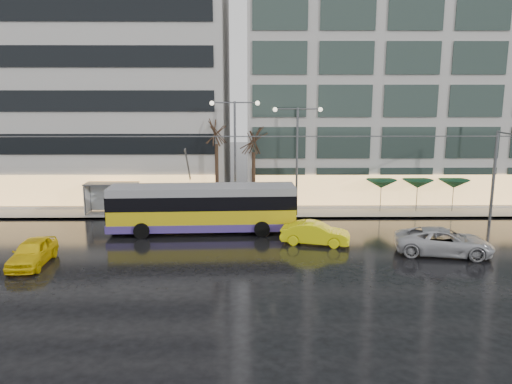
{
  "coord_description": "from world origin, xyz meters",
  "views": [
    {
      "loc": [
        3.26,
        -29.17,
        9.92
      ],
      "look_at": [
        3.63,
        5.0,
        3.0
      ],
      "focal_mm": 35.0,
      "sensor_mm": 36.0,
      "label": 1
    }
  ],
  "objects_px": {
    "trolleybus": "(203,210)",
    "bus_shelter": "(108,191)",
    "street_lamp_near": "(235,141)",
    "taxi_a": "(32,252)"
  },
  "relations": [
    {
      "from": "bus_shelter",
      "to": "taxi_a",
      "type": "height_order",
      "value": "bus_shelter"
    },
    {
      "from": "street_lamp_near",
      "to": "taxi_a",
      "type": "bearing_deg",
      "value": -133.04
    },
    {
      "from": "street_lamp_near",
      "to": "taxi_a",
      "type": "distance_m",
      "value": 17.52
    },
    {
      "from": "trolleybus",
      "to": "street_lamp_near",
      "type": "relative_size",
      "value": 1.47
    },
    {
      "from": "trolleybus",
      "to": "taxi_a",
      "type": "bearing_deg",
      "value": -143.7
    },
    {
      "from": "trolleybus",
      "to": "street_lamp_near",
      "type": "distance_m",
      "value": 7.27
    },
    {
      "from": "street_lamp_near",
      "to": "taxi_a",
      "type": "relative_size",
      "value": 2.01
    },
    {
      "from": "trolleybus",
      "to": "taxi_a",
      "type": "distance_m",
      "value": 11.52
    },
    {
      "from": "street_lamp_near",
      "to": "trolleybus",
      "type": "bearing_deg",
      "value": -111.71
    },
    {
      "from": "trolleybus",
      "to": "bus_shelter",
      "type": "xyz_separation_m",
      "value": [
        -8.22,
        5.31,
        0.31
      ]
    }
  ]
}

